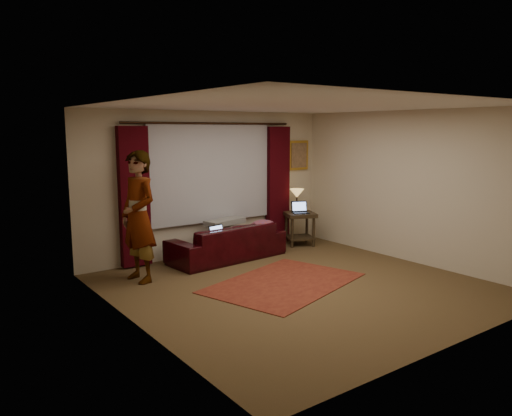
# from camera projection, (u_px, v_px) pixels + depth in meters

# --- Properties ---
(floor) EXTENTS (5.00, 5.00, 0.01)m
(floor) POSITION_uv_depth(u_px,v_px,m) (299.00, 287.00, 7.30)
(floor) COLOR #513C22
(floor) RESTS_ON ground
(ceiling) EXTENTS (5.00, 5.00, 0.02)m
(ceiling) POSITION_uv_depth(u_px,v_px,m) (301.00, 105.00, 6.90)
(ceiling) COLOR silver
(ceiling) RESTS_ON ground
(wall_back) EXTENTS (5.00, 0.02, 2.60)m
(wall_back) POSITION_uv_depth(u_px,v_px,m) (210.00, 183.00, 9.10)
(wall_back) COLOR beige
(wall_back) RESTS_ON ground
(wall_front) EXTENTS (5.00, 0.02, 2.60)m
(wall_front) POSITION_uv_depth(u_px,v_px,m) (461.00, 225.00, 5.10)
(wall_front) COLOR beige
(wall_front) RESTS_ON ground
(wall_left) EXTENTS (0.02, 5.00, 2.60)m
(wall_left) POSITION_uv_depth(u_px,v_px,m) (133.00, 216.00, 5.65)
(wall_left) COLOR beige
(wall_left) RESTS_ON ground
(wall_right) EXTENTS (0.02, 5.00, 2.60)m
(wall_right) POSITION_uv_depth(u_px,v_px,m) (410.00, 187.00, 8.55)
(wall_right) COLOR beige
(wall_right) RESTS_ON ground
(sheer_curtain) EXTENTS (2.50, 0.05, 1.80)m
(sheer_curtain) POSITION_uv_depth(u_px,v_px,m) (211.00, 173.00, 9.02)
(sheer_curtain) COLOR #A7A6AF
(sheer_curtain) RESTS_ON wall_back
(drape_left) EXTENTS (0.50, 0.14, 2.30)m
(drape_left) POSITION_uv_depth(u_px,v_px,m) (134.00, 197.00, 8.15)
(drape_left) COLOR black
(drape_left) RESTS_ON floor
(drape_right) EXTENTS (0.50, 0.14, 2.30)m
(drape_right) POSITION_uv_depth(u_px,v_px,m) (278.00, 185.00, 9.90)
(drape_right) COLOR black
(drape_right) RESTS_ON floor
(curtain_rod) EXTENTS (0.04, 0.04, 3.40)m
(curtain_rod) POSITION_uv_depth(u_px,v_px,m) (212.00, 123.00, 8.84)
(curtain_rod) COLOR black
(curtain_rod) RESTS_ON wall_back
(picture_frame) EXTENTS (0.50, 0.04, 0.60)m
(picture_frame) POSITION_uv_depth(u_px,v_px,m) (298.00, 155.00, 10.22)
(picture_frame) COLOR gold
(picture_frame) RESTS_ON wall_back
(sofa) EXTENTS (2.19, 1.09, 0.86)m
(sofa) POSITION_uv_depth(u_px,v_px,m) (227.00, 235.00, 8.78)
(sofa) COLOR black
(sofa) RESTS_ON floor
(throw_blanket) EXTENTS (0.83, 0.47, 0.09)m
(throw_blanket) POSITION_uv_depth(u_px,v_px,m) (225.00, 209.00, 8.96)
(throw_blanket) COLOR gray
(throw_blanket) RESTS_ON sofa
(clothing_pile) EXTENTS (0.60, 0.55, 0.21)m
(clothing_pile) POSITION_uv_depth(u_px,v_px,m) (263.00, 226.00, 9.07)
(clothing_pile) COLOR #7B3C4F
(clothing_pile) RESTS_ON sofa
(laptop_sofa) EXTENTS (0.38, 0.40, 0.23)m
(laptop_sofa) POSITION_uv_depth(u_px,v_px,m) (221.00, 233.00, 8.44)
(laptop_sofa) COLOR black
(laptop_sofa) RESTS_ON sofa
(area_rug) EXTENTS (2.67, 2.16, 0.01)m
(area_rug) POSITION_uv_depth(u_px,v_px,m) (284.00, 283.00, 7.44)
(area_rug) COLOR maroon
(area_rug) RESTS_ON floor
(end_table) EXTENTS (0.75, 0.75, 0.65)m
(end_table) POSITION_uv_depth(u_px,v_px,m) (300.00, 229.00, 9.89)
(end_table) COLOR black
(end_table) RESTS_ON floor
(tiffany_lamp) EXTENTS (0.35, 0.35, 0.45)m
(tiffany_lamp) POSITION_uv_depth(u_px,v_px,m) (297.00, 200.00, 9.94)
(tiffany_lamp) COLOR #9F9843
(tiffany_lamp) RESTS_ON end_table
(laptop_table) EXTENTS (0.43, 0.44, 0.23)m
(laptop_table) POSITION_uv_depth(u_px,v_px,m) (301.00, 207.00, 9.73)
(laptop_table) COLOR black
(laptop_table) RESTS_ON end_table
(person) EXTENTS (0.67, 0.67, 1.97)m
(person) POSITION_uv_depth(u_px,v_px,m) (139.00, 217.00, 7.43)
(person) COLOR gray
(person) RESTS_ON floor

